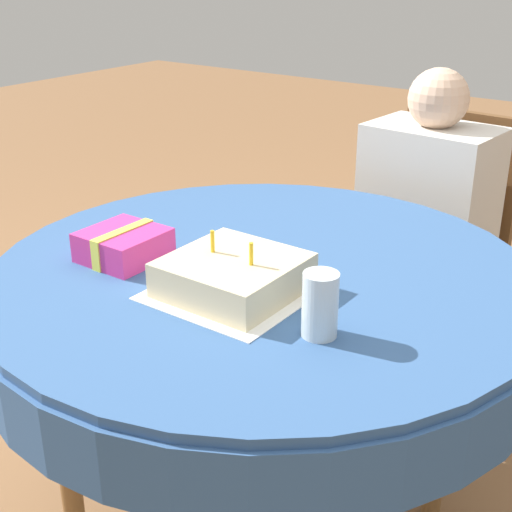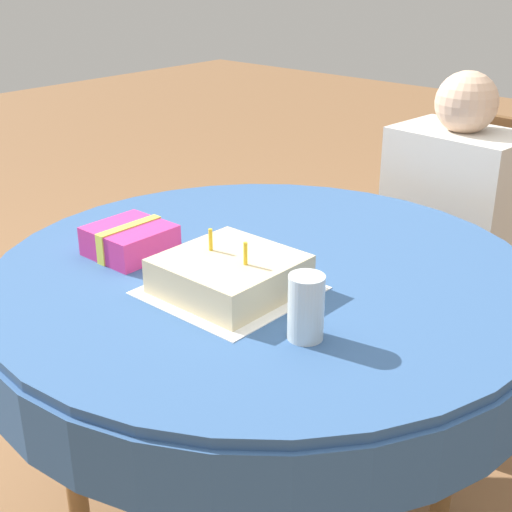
{
  "view_description": "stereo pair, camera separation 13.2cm",
  "coord_description": "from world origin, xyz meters",
  "px_view_note": "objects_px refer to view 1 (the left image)",
  "views": [
    {
      "loc": [
        0.81,
        -1.13,
        1.39
      ],
      "look_at": [
        0.01,
        -0.04,
        0.8
      ],
      "focal_mm": 50.0,
      "sensor_mm": 36.0,
      "label": 1
    },
    {
      "loc": [
        0.91,
        -1.05,
        1.39
      ],
      "look_at": [
        0.01,
        -0.04,
        0.8
      ],
      "focal_mm": 50.0,
      "sensor_mm": 36.0,
      "label": 2
    }
  ],
  "objects_px": {
    "chair": "(434,252)",
    "person": "(424,214)",
    "gift_box": "(124,245)",
    "birthday_cake": "(233,275)",
    "drinking_glass": "(320,305)"
  },
  "relations": [
    {
      "from": "chair",
      "to": "person",
      "type": "height_order",
      "value": "person"
    },
    {
      "from": "chair",
      "to": "gift_box",
      "type": "distance_m",
      "value": 1.14
    },
    {
      "from": "person",
      "to": "birthday_cake",
      "type": "relative_size",
      "value": 4.48
    },
    {
      "from": "chair",
      "to": "drinking_glass",
      "type": "xyz_separation_m",
      "value": [
        0.22,
        -1.09,
        0.34
      ]
    },
    {
      "from": "chair",
      "to": "gift_box",
      "type": "height_order",
      "value": "chair"
    },
    {
      "from": "chair",
      "to": "birthday_cake",
      "type": "relative_size",
      "value": 3.83
    },
    {
      "from": "drinking_glass",
      "to": "gift_box",
      "type": "xyz_separation_m",
      "value": [
        -0.52,
        0.04,
        -0.03
      ]
    },
    {
      "from": "chair",
      "to": "drinking_glass",
      "type": "relative_size",
      "value": 7.71
    },
    {
      "from": "birthday_cake",
      "to": "chair",
      "type": "bearing_deg",
      "value": 89.69
    },
    {
      "from": "chair",
      "to": "birthday_cake",
      "type": "bearing_deg",
      "value": -86.2
    },
    {
      "from": "birthday_cake",
      "to": "person",
      "type": "bearing_deg",
      "value": 90.1
    },
    {
      "from": "chair",
      "to": "drinking_glass",
      "type": "distance_m",
      "value": 1.16
    },
    {
      "from": "chair",
      "to": "drinking_glass",
      "type": "height_order",
      "value": "chair"
    },
    {
      "from": "chair",
      "to": "gift_box",
      "type": "bearing_deg",
      "value": -101.74
    },
    {
      "from": "person",
      "to": "gift_box",
      "type": "height_order",
      "value": "person"
    }
  ]
}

